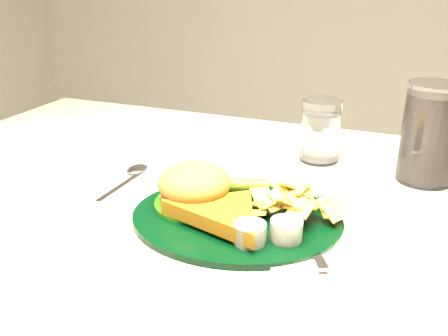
% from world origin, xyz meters
% --- Properties ---
extents(dinner_plate, '(0.32, 0.28, 0.07)m').
position_xyz_m(dinner_plate, '(0.06, -0.07, 0.78)').
color(dinner_plate, black).
rests_on(dinner_plate, table).
extents(water_glass, '(0.08, 0.08, 0.11)m').
position_xyz_m(water_glass, '(0.11, 0.20, 0.80)').
color(water_glass, silver).
rests_on(water_glass, table).
extents(cola_glass, '(0.10, 0.10, 0.16)m').
position_xyz_m(cola_glass, '(0.29, 0.17, 0.83)').
color(cola_glass, black).
rests_on(cola_glass, table).
extents(fork_napkin, '(0.21, 0.22, 0.01)m').
position_xyz_m(fork_napkin, '(0.16, -0.08, 0.76)').
color(fork_napkin, white).
rests_on(fork_napkin, table).
extents(spoon, '(0.04, 0.15, 0.01)m').
position_xyz_m(spoon, '(-0.15, -0.04, 0.76)').
color(spoon, silver).
rests_on(spoon, table).
extents(ramekin, '(0.05, 0.05, 0.03)m').
position_xyz_m(ramekin, '(-0.26, 0.09, 0.76)').
color(ramekin, silver).
rests_on(ramekin, table).
extents(wrapped_straw, '(0.24, 0.11, 0.01)m').
position_xyz_m(wrapped_straw, '(-0.08, 0.15, 0.75)').
color(wrapped_straw, white).
rests_on(wrapped_straw, table).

